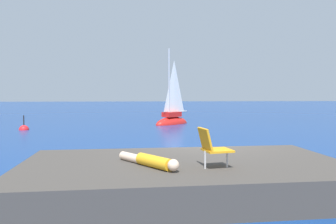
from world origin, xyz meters
TOP-DOWN VIEW (x-y plane):
  - ground_plane at (0.00, 0.00)m, footprint 160.00×160.00m
  - shore_ledge at (-0.85, -2.88)m, footprint 7.05×3.99m
  - boulder_seaward at (-1.14, -0.56)m, footprint 0.73×0.92m
  - boulder_inland at (-0.65, -1.21)m, footprint 1.48×1.47m
  - sailboat_near at (0.40, 12.61)m, footprint 2.90×2.76m
  - person_sunbather at (-1.60, -3.30)m, footprint 1.18×1.48m
  - beach_chair at (-0.40, -3.56)m, footprint 0.67×0.58m
  - marker_buoy at (-8.54, 9.74)m, footprint 0.56×0.56m

SIDE VIEW (x-z plane):
  - ground_plane at x=0.00m, z-range 0.00..0.00m
  - boulder_seaward at x=-1.14m, z-range -0.31..0.31m
  - boulder_inland at x=-0.65m, z-range -0.42..0.42m
  - marker_buoy at x=-8.54m, z-range -0.56..0.57m
  - sailboat_near at x=0.40m, z-range -2.53..3.15m
  - shore_ledge at x=-0.85m, z-range 0.00..0.64m
  - person_sunbather at x=-1.60m, z-range 0.63..0.88m
  - beach_chair at x=-0.40m, z-range 0.68..1.48m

